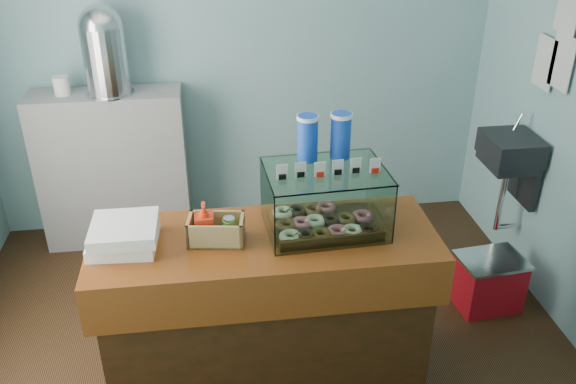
{
  "coord_description": "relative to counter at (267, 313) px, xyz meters",
  "views": [
    {
      "loc": [
        -0.21,
        -2.61,
        2.4
      ],
      "look_at": [
        0.12,
        -0.15,
        1.07
      ],
      "focal_mm": 38.0,
      "sensor_mm": 36.0,
      "label": 1
    }
  ],
  "objects": [
    {
      "name": "ground",
      "position": [
        0.0,
        0.25,
        -0.46
      ],
      "size": [
        3.5,
        3.5,
        0.0
      ],
      "primitive_type": "plane",
      "color": "black",
      "rests_on": "ground"
    },
    {
      "name": "room_shell",
      "position": [
        0.03,
        0.26,
        1.25
      ],
      "size": [
        3.54,
        3.04,
        2.82
      ],
      "color": "#75A9AA",
      "rests_on": "ground"
    },
    {
      "name": "counter",
      "position": [
        0.0,
        0.0,
        0.0
      ],
      "size": [
        1.6,
        0.6,
        0.9
      ],
      "color": "#421F0C",
      "rests_on": "ground"
    },
    {
      "name": "back_shelf",
      "position": [
        -0.9,
        1.57,
        0.09
      ],
      "size": [
        1.0,
        0.32,
        1.1
      ],
      "primitive_type": "cube",
      "color": "gray",
      "rests_on": "ground"
    },
    {
      "name": "display_case",
      "position": [
        0.28,
        0.08,
        0.6
      ],
      "size": [
        0.57,
        0.43,
        0.52
      ],
      "rotation": [
        0.0,
        0.0,
        0.05
      ],
      "color": "#321D0F",
      "rests_on": "counter"
    },
    {
      "name": "condiment_crate",
      "position": [
        -0.23,
        0.0,
        0.51
      ],
      "size": [
        0.27,
        0.18,
        0.2
      ],
      "rotation": [
        0.0,
        0.0,
        -0.15
      ],
      "color": "tan",
      "rests_on": "counter"
    },
    {
      "name": "pastry_boxes",
      "position": [
        -0.63,
        0.02,
        0.5
      ],
      "size": [
        0.31,
        0.31,
        0.12
      ],
      "rotation": [
        0.0,
        0.0,
        -0.06
      ],
      "color": "white",
      "rests_on": "counter"
    },
    {
      "name": "coffee_urn",
      "position": [
        -0.85,
        1.56,
        0.94
      ],
      "size": [
        0.31,
        0.31,
        0.57
      ],
      "color": "silver",
      "rests_on": "back_shelf"
    },
    {
      "name": "red_cooler",
      "position": [
        1.4,
        0.46,
        -0.29
      ],
      "size": [
        0.41,
        0.33,
        0.34
      ],
      "rotation": [
        0.0,
        0.0,
        0.1
      ],
      "color": "red",
      "rests_on": "ground"
    }
  ]
}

